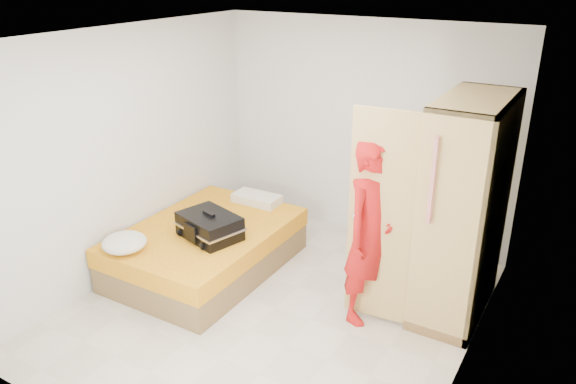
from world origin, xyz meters
The scene contains 7 objects.
room centered at (0.00, 0.00, 1.30)m, with size 4.00×4.02×2.60m.
bed centered at (-1.05, 0.28, 0.25)m, with size 1.42×2.02×0.50m.
wardrobe centered at (1.45, 0.85, 1.00)m, with size 1.17×1.23×2.10m.
person centered at (0.83, 0.35, 0.89)m, with size 0.65×0.42×1.77m, color red.
suitcase centered at (-0.87, 0.13, 0.62)m, with size 0.75×0.63×0.28m.
round_cushion centered at (-1.42, -0.53, 0.58)m, with size 0.44×0.44×0.17m, color white.
pillow centered at (-0.94, 1.13, 0.55)m, with size 0.56×0.29×0.10m, color white.
Camera 1 is at (2.49, -3.96, 3.17)m, focal length 35.00 mm.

